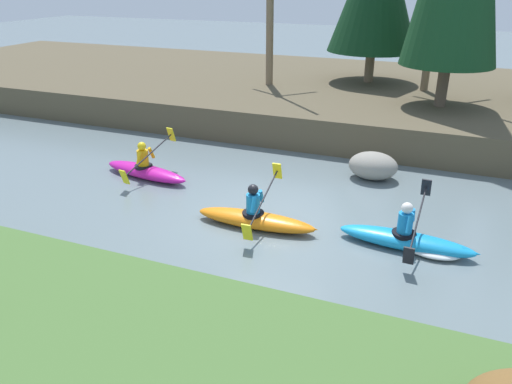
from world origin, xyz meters
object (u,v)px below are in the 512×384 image
Objects in this scene: boulder_midstream at (373,166)px; kayaker_trailing at (146,170)px; kayaker_lead at (412,241)px; kayaker_middle at (256,218)px.

kayaker_trailing is at bearing -158.58° from boulder_midstream.
kayaker_lead and kayaker_middle have the same top height.
kayaker_trailing is at bearing 156.53° from kayaker_middle.
kayaker_middle is at bearing -13.01° from kayaker_trailing.
boulder_midstream is at bearing 62.41° from kayaker_middle.
kayaker_lead reaches higher than boulder_midstream.
kayaker_lead and kayaker_trailing have the same top height.
kayaker_middle is at bearing -172.79° from kayaker_lead.
kayaker_lead is 0.99× the size of kayaker_trailing.
kayaker_lead is 7.22m from kayaker_trailing.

